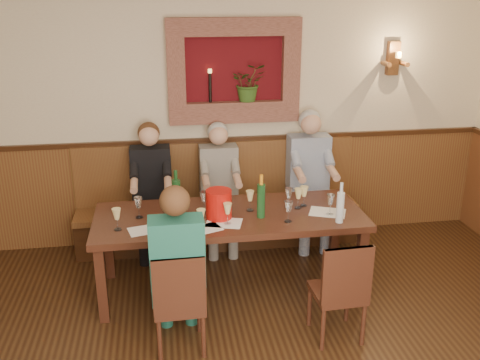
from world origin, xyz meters
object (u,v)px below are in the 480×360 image
at_px(dining_table, 230,222).
at_px(bench, 218,215).
at_px(chair_near_left, 180,320).
at_px(chair_near_right, 337,309).
at_px(person_bench_mid, 220,199).
at_px(wine_bottle_green_a, 261,200).
at_px(person_bench_right, 309,190).
at_px(spittoon_bucket, 219,204).
at_px(person_chair_front, 178,281).
at_px(water_bottle, 340,206).
at_px(wine_bottle_green_b, 177,196).
at_px(person_bench_left, 153,202).

xyz_separation_m(dining_table, bench, (0.00, 0.94, -0.35)).
height_order(chair_near_left, chair_near_right, chair_near_right).
height_order(person_bench_mid, wine_bottle_green_a, person_bench_mid).
relative_size(person_bench_right, wine_bottle_green_a, 3.70).
xyz_separation_m(spittoon_bucket, wine_bottle_green_a, (0.37, -0.04, 0.03)).
relative_size(spittoon_bucket, wine_bottle_green_a, 0.65).
bearing_deg(person_chair_front, water_bottle, 18.22).
height_order(dining_table, wine_bottle_green_a, wine_bottle_green_a).
bearing_deg(bench, dining_table, -90.00).
height_order(bench, person_bench_mid, person_bench_mid).
distance_m(chair_near_left, person_chair_front, 0.32).
relative_size(chair_near_left, person_chair_front, 0.63).
distance_m(person_chair_front, spittoon_bucket, 0.87).
bearing_deg(person_chair_front, chair_near_left, -89.50).
xyz_separation_m(dining_table, chair_near_right, (0.74, -0.86, -0.42)).
height_order(person_bench_mid, person_bench_right, person_bench_right).
xyz_separation_m(spittoon_bucket, water_bottle, (1.02, -0.25, 0.02)).
relative_size(bench, chair_near_left, 3.47).
bearing_deg(bench, chair_near_right, -67.73).
bearing_deg(spittoon_bucket, water_bottle, -13.69).
height_order(chair_near_right, wine_bottle_green_b, wine_bottle_green_b).
distance_m(person_bench_mid, spittoon_bucket, 0.97).
bearing_deg(person_bench_left, chair_near_right, -49.90).
bearing_deg(person_bench_right, person_bench_mid, 179.81).
bearing_deg(person_bench_right, chair_near_left, -131.61).
height_order(chair_near_left, wine_bottle_green_a, wine_bottle_green_a).
bearing_deg(person_chair_front, person_bench_mid, 72.61).
xyz_separation_m(person_bench_right, spittoon_bucket, (-1.08, -0.90, 0.27)).
bearing_deg(person_chair_front, wine_bottle_green_b, 87.53).
height_order(person_bench_right, spittoon_bucket, person_bench_right).
relative_size(person_bench_left, person_chair_front, 1.01).
bearing_deg(person_bench_right, wine_bottle_green_a, -127.04).
bearing_deg(water_bottle, wine_bottle_green_b, 163.43).
bearing_deg(person_bench_left, dining_table, -50.39).
xyz_separation_m(spittoon_bucket, wine_bottle_green_b, (-0.36, 0.16, 0.04)).
distance_m(dining_table, person_bench_mid, 0.85).
bearing_deg(bench, person_bench_left, -171.42).
bearing_deg(person_bench_right, chair_near_right, -97.82).
bearing_deg(person_chair_front, bench, 73.78).
xyz_separation_m(bench, wine_bottle_green_b, (-0.46, -0.85, 0.59)).
bearing_deg(chair_near_left, spittoon_bucket, 61.15).
height_order(person_bench_left, wine_bottle_green_a, person_bench_left).
bearing_deg(bench, person_bench_mid, -86.83).
xyz_separation_m(bench, chair_near_left, (-0.50, -1.77, -0.08)).
distance_m(chair_near_left, chair_near_right, 1.24).
height_order(person_bench_mid, person_chair_front, person_chair_front).
bearing_deg(wine_bottle_green_a, chair_near_right, -57.75).
bearing_deg(dining_table, person_chair_front, -122.74).
height_order(bench, water_bottle, water_bottle).
bearing_deg(water_bottle, person_bench_mid, 128.14).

